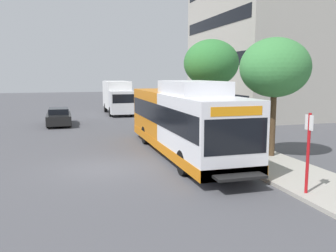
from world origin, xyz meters
The scene contains 9 objects.
ground_plane centered at (0.00, 8.00, 0.00)m, with size 120.00×120.00×0.00m, color #4C4C51.
sidewalk_curb centered at (7.00, 6.00, 0.07)m, with size 3.00×56.00×0.14m, color #A8A399.
transit_bus centered at (4.03, 1.66, 1.70)m, with size 2.58×12.25×3.65m.
bus_stop_sign_pole centered at (5.88, -5.40, 1.65)m, with size 0.10×0.36×2.60m.
street_tree_near_stop centered at (7.82, -0.26, 4.23)m, with size 3.20×3.20×5.47m.
street_tree_mid_block centered at (7.96, 7.55, 4.66)m, with size 3.64×3.64×6.09m.
parked_car_far_lane centered at (-1.92, 14.33, 0.66)m, with size 1.80×4.50×1.33m.
box_truck_background centered at (3.74, 21.25, 1.74)m, with size 2.32×7.01×3.25m.
lattice_comm_tower centered at (19.50, 33.12, 8.88)m, with size 1.10×1.10×26.89m.
Camera 1 is at (-1.56, -15.02, 3.95)m, focal length 38.79 mm.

